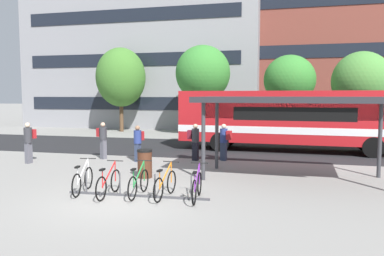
{
  "coord_description": "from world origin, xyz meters",
  "views": [
    {
      "loc": [
        4.45,
        -9.76,
        3.0
      ],
      "look_at": [
        0.84,
        5.03,
        1.65
      ],
      "focal_mm": 35.14,
      "sensor_mm": 36.0,
      "label": 1
    }
  ],
  "objects": [
    {
      "name": "transit_shelter",
      "position": [
        4.8,
        3.9,
        2.74
      ],
      "size": [
        6.94,
        3.27,
        2.93
      ],
      "rotation": [
        0.0,
        0.0,
        -0.05
      ],
      "color": "#38383D",
      "rests_on": "ground"
    },
    {
      "name": "street_tree_1",
      "position": [
        9.19,
        15.89,
        3.83
      ],
      "size": [
        3.65,
        3.65,
        5.71
      ],
      "color": "brown",
      "rests_on": "ground"
    },
    {
      "name": "trash_bin",
      "position": [
        -0.39,
        2.87,
        0.52
      ],
      "size": [
        0.55,
        0.55,
        1.03
      ],
      "color": "#4C2819",
      "rests_on": "ground"
    },
    {
      "name": "building_left_wing",
      "position": [
        -8.51,
        26.65,
        9.37
      ],
      "size": [
        21.78,
        11.91,
        18.74
      ],
      "color": "gray",
      "rests_on": "ground"
    },
    {
      "name": "parked_bicycle_red_1",
      "position": [
        -0.53,
        0.24,
        0.38
      ],
      "size": [
        0.52,
        1.72,
        0.99
      ],
      "rotation": [
        0.0,
        0.0,
        1.6
      ],
      "color": "black",
      "rests_on": "ground"
    },
    {
      "name": "parked_bicycle_purple_4",
      "position": [
        2.1,
        0.46,
        0.38
      ],
      "size": [
        0.52,
        1.72,
        0.99
      ],
      "rotation": [
        0.0,
        0.0,
        1.65
      ],
      "color": "black",
      "rests_on": "ground"
    },
    {
      "name": "city_bus",
      "position": [
        4.91,
        10.8,
        1.78
      ],
      "size": [
        12.12,
        3.08,
        3.2
      ],
      "rotation": [
        0.0,
        0.0,
        3.1
      ],
      "color": "red",
      "rests_on": "ground"
    },
    {
      "name": "bus_lane_asphalt",
      "position": [
        0.0,
        10.79,
        0.0
      ],
      "size": [
        80.0,
        7.2,
        0.01
      ],
      "primitive_type": "cube",
      "color": "#232326",
      "rests_on": "ground"
    },
    {
      "name": "parked_bicycle_orange_3",
      "position": [
        1.14,
        0.49,
        0.38
      ],
      "size": [
        0.52,
        1.72,
        0.99
      ],
      "rotation": [
        0.0,
        0.0,
        1.5
      ],
      "color": "black",
      "rests_on": "ground"
    },
    {
      "name": "commuter_maroon_pack_1",
      "position": [
        0.55,
        6.75,
        0.97
      ],
      "size": [
        0.57,
        0.4,
        1.68
      ],
      "rotation": [
        0.0,
        0.0,
        6.11
      ],
      "color": "black",
      "rests_on": "ground"
    },
    {
      "name": "bike_rack",
      "position": [
        0.31,
        0.39,
        0.09
      ],
      "size": [
        4.32,
        0.27,
        0.7
      ],
      "rotation": [
        0.0,
        0.0,
        0.04
      ],
      "color": "#47474C",
      "rests_on": "ground"
    },
    {
      "name": "street_tree_2",
      "position": [
        -1.34,
        17.32,
        4.56
      ],
      "size": [
        4.0,
        4.0,
        6.6
      ],
      "color": "brown",
      "rests_on": "ground"
    },
    {
      "name": "commuter_red_pack_0",
      "position": [
        1.87,
        7.05,
        0.97
      ],
      "size": [
        0.58,
        0.44,
        1.68
      ],
      "rotation": [
        0.0,
        0.0,
        2.87
      ],
      "color": "#2D3851",
      "rests_on": "ground"
    },
    {
      "name": "commuter_red_pack_4",
      "position": [
        -6.35,
        4.37,
        1.04
      ],
      "size": [
        0.4,
        0.57,
        1.79
      ],
      "rotation": [
        0.0,
        0.0,
        4.53
      ],
      "color": "#565660",
      "rests_on": "ground"
    },
    {
      "name": "commuter_red_pack_3",
      "position": [
        -3.73,
        6.17,
        1.0
      ],
      "size": [
        0.6,
        0.51,
        1.72
      ],
      "rotation": [
        0.0,
        0.0,
        5.8
      ],
      "color": "#565660",
      "rests_on": "ground"
    },
    {
      "name": "street_tree_0",
      "position": [
        -8.4,
        18.61,
        4.4
      ],
      "size": [
        4.0,
        4.0,
        6.78
      ],
      "color": "brown",
      "rests_on": "ground"
    },
    {
      "name": "ground",
      "position": [
        0.0,
        0.0,
        0.0
      ],
      "size": [
        200.0,
        200.0,
        0.0
      ],
      "primitive_type": "plane",
      "color": "gray"
    },
    {
      "name": "parked_bicycle_green_2",
      "position": [
        0.32,
        0.47,
        0.38
      ],
      "size": [
        0.52,
        1.72,
        0.99
      ],
      "rotation": [
        0.0,
        0.0,
        1.6
      ],
      "color": "black",
      "rests_on": "ground"
    },
    {
      "name": "street_tree_3",
      "position": [
        4.81,
        16.76,
        4.0
      ],
      "size": [
        3.48,
        3.48,
        5.69
      ],
      "color": "brown",
      "rests_on": "ground"
    },
    {
      "name": "parked_bicycle_white_0",
      "position": [
        -1.48,
        0.42,
        0.38
      ],
      "size": [
        0.52,
        1.71,
        0.99
      ],
      "rotation": [
        0.0,
        0.0,
        1.73
      ],
      "color": "black",
      "rests_on": "ground"
    },
    {
      "name": "building_right_wing",
      "position": [
        10.37,
        28.56,
        10.27
      ],
      "size": [
        21.01,
        11.19,
        20.54
      ],
      "color": "brown",
      "rests_on": "ground"
    },
    {
      "name": "commuter_red_pack_2",
      "position": [
        -1.87,
        5.92,
        0.94
      ],
      "size": [
        0.4,
        0.57,
        1.63
      ],
      "rotation": [
        0.0,
        0.0,
        4.53
      ],
      "color": "#2D3851",
      "rests_on": "ground"
    }
  ]
}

